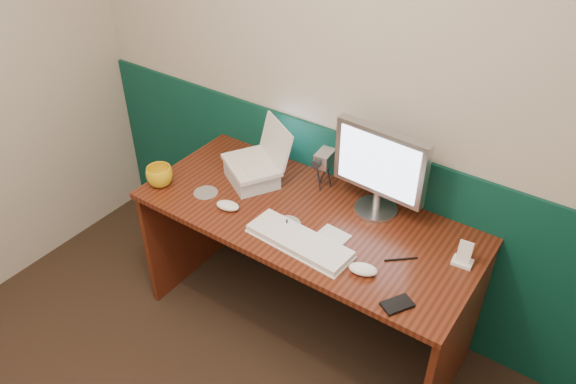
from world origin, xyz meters
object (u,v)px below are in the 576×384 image
Objects in this scene: desk at (305,274)px; camcorder at (324,168)px; keyboard at (299,242)px; monitor at (380,171)px; mug at (160,176)px; laptop at (250,146)px.

camcorder reaches higher than desk.
desk is 3.38× the size of keyboard.
monitor is 0.93× the size of keyboard.
keyboard is 2.14× the size of camcorder.
camcorder is at bearing 102.94° from desk.
desk is at bearing -82.52° from camcorder.
keyboard is at bearing 1.52° from mug.
camcorder is at bearing 57.28° from laptop.
mug is at bearing -152.62° from monitor.
mug is (-0.35, -0.28, -0.15)m from laptop.
laptop is 0.60× the size of keyboard.
desk is at bearing 19.59° from laptop.
mug is at bearing -174.55° from keyboard.
keyboard is 0.46m from camcorder.
monitor is at bearing 40.79° from desk.
desk is 0.87m from mug.
laptop is at bearing -163.48° from monitor.
camcorder reaches higher than keyboard.
keyboard is 3.66× the size of mug.
desk is 3.62× the size of monitor.
mug is at bearing -163.90° from desk.
mug is 0.59× the size of camcorder.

